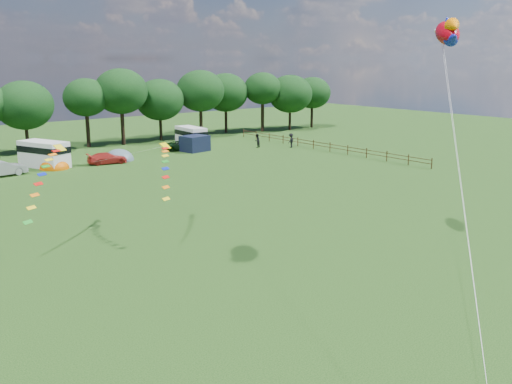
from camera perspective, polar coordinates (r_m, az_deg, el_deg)
ground_plane at (r=28.65m, az=10.22°, el=-10.70°), size 180.00×180.00×0.00m
tree_line at (r=76.47m, az=-19.47°, el=8.59°), size 102.98×10.98×10.27m
fence at (r=73.97m, az=6.58°, el=4.71°), size 0.12×33.12×1.20m
car_b at (r=62.39m, az=-24.12°, el=2.15°), size 4.68×2.30×1.59m
car_c at (r=66.02m, az=-14.66°, el=3.29°), size 4.46×2.46×1.27m
car_d at (r=73.95m, az=-7.34°, el=4.63°), size 5.00×3.69×1.24m
campervan_c at (r=65.97m, az=-20.45°, el=3.66°), size 4.39×6.26×2.82m
campervan_d at (r=77.58m, az=-6.52°, el=5.61°), size 2.50×5.32×2.56m
tent_orange at (r=64.95m, az=-19.49°, el=2.25°), size 3.15×3.45×2.46m
tent_greyblue at (r=68.20m, az=-13.52°, el=3.14°), size 3.43×3.76×2.55m
awning_navy at (r=73.05m, az=-6.14°, el=4.85°), size 3.55×3.07×1.98m
fish_kite at (r=35.26m, az=18.68°, el=14.86°), size 3.17×3.31×1.94m
streamer_kite_b at (r=38.06m, az=-20.18°, el=2.03°), size 4.38×4.65×3.83m
streamer_kite_c at (r=37.95m, az=-9.04°, el=3.01°), size 3.22×4.88×2.82m
walker_a at (r=75.69m, az=0.11°, el=5.16°), size 1.04×0.86×1.84m
walker_b at (r=75.77m, az=3.52°, el=5.17°), size 1.37×1.01×1.92m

